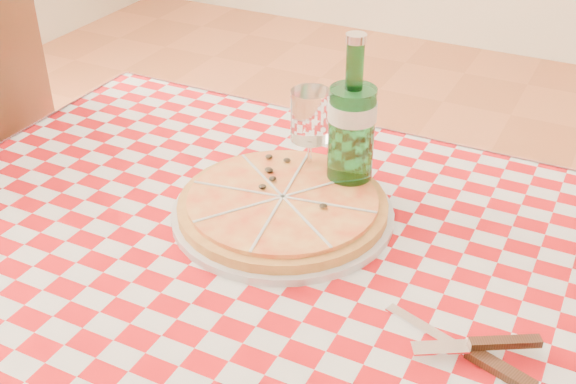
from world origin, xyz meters
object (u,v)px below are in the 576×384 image
Objects in this scene: dining_table at (282,294)px; wine_glass at (310,137)px; pizza_plate at (283,204)px; water_bottle at (352,119)px.

wine_glass is at bearing 103.29° from dining_table.
wine_glass is (-0.05, 0.20, 0.19)m from dining_table.
water_bottle reaches higher than pizza_plate.
water_bottle reaches higher than dining_table.
dining_table is 0.31m from water_bottle.
wine_glass is at bearing 172.45° from water_bottle.
water_bottle reaches higher than wine_glass.
pizza_plate reaches higher than dining_table.
wine_glass is (-0.01, 0.12, 0.06)m from pizza_plate.
water_bottle is (0.07, 0.11, 0.12)m from pizza_plate.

